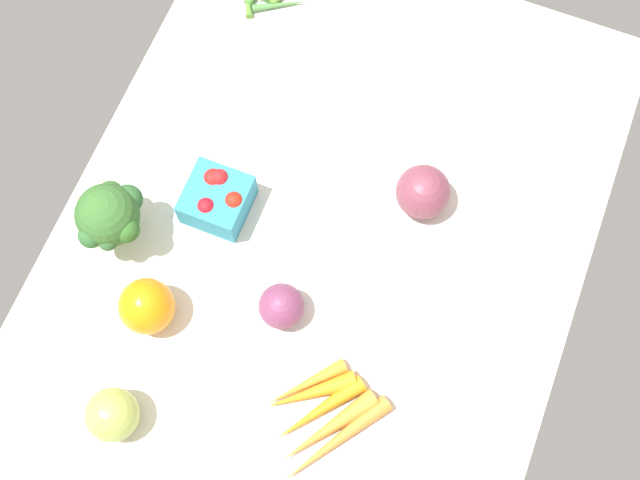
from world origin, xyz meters
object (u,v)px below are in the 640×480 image
bell_pepper_orange (147,306)px  carrot_bunch (322,416)px  broccoli_head (110,216)px  red_onion_center (281,306)px  berry_basket (218,198)px  red_onion_near_basket (423,192)px  heirloom_tomato_green (112,415)px

bell_pepper_orange → carrot_bunch: bearing=80.5°
carrot_bunch → broccoli_head: size_ratio=1.53×
bell_pepper_orange → broccoli_head: 13.72cm
red_onion_center → berry_basket: size_ratio=0.73×
red_onion_center → carrot_bunch: 16.10cm
red_onion_near_basket → bell_pepper_orange: bearing=-44.7°
red_onion_center → heirloom_tomato_green: (22.29, -15.38, 0.41)cm
red_onion_center → broccoli_head: broccoli_head is taller
red_onion_center → carrot_bunch: bearing=42.3°
red_onion_near_basket → bell_pepper_orange: size_ratio=0.94×
berry_basket → heirloom_tomato_green: (34.04, -0.36, 0.48)cm
red_onion_near_basket → heirloom_tomato_green: red_onion_near_basket is taller
red_onion_center → broccoli_head: 27.22cm
bell_pepper_orange → berry_basket: size_ratio=0.95×
broccoli_head → red_onion_center: bearing=85.2°
heirloom_tomato_green → red_onion_center: bearing=145.4°
bell_pepper_orange → heirloom_tomato_green: (15.17, 1.97, -0.61)cm
red_onion_center → carrot_bunch: size_ratio=0.34×
red_onion_near_basket → bell_pepper_orange: bell_pepper_orange is taller
red_onion_near_basket → carrot_bunch: 35.39cm
red_onion_center → heirloom_tomato_green: bearing=-34.6°
red_onion_center → berry_basket: (-11.75, -15.02, -0.07)cm
red_onion_center → carrot_bunch: (11.82, 10.76, -1.95)cm
red_onion_near_basket → broccoli_head: bearing=-61.9°
red_onion_near_basket → broccoli_head: 45.06cm
red_onion_near_basket → red_onion_center: bearing=-28.8°
heirloom_tomato_green → carrot_bunch: bearing=111.8°
broccoli_head → berry_basket: bearing=129.0°
red_onion_near_basket → bell_pepper_orange: 42.94cm
berry_basket → carrot_bunch: bearing=47.6°
carrot_bunch → heirloom_tomato_green: 28.26cm
red_onion_near_basket → bell_pepper_orange: (30.52, -30.21, 0.25)cm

